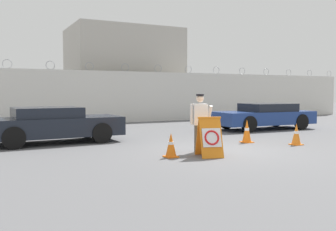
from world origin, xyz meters
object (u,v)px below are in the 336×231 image
at_px(security_guard, 200,120).
at_px(parked_car_far_side, 264,116).
at_px(traffic_cone_mid, 247,131).
at_px(traffic_cone_near, 171,145).
at_px(parked_car_front_coupe, 53,124).
at_px(traffic_cone_far, 296,134).
at_px(barricade_sign, 210,137).

bearing_deg(security_guard, parked_car_far_side, 45.61).
relative_size(traffic_cone_mid, parked_car_far_side, 0.17).
xyz_separation_m(traffic_cone_near, parked_car_front_coupe, (-2.36, 4.29, 0.31)).
xyz_separation_m(security_guard, parked_car_far_side, (6.19, 4.38, -0.30)).
distance_m(traffic_cone_near, parked_car_front_coupe, 4.90).
relative_size(parked_car_front_coupe, parked_car_far_side, 0.95).
distance_m(traffic_cone_mid, parked_car_far_side, 4.94).
relative_size(security_guard, parked_car_front_coupe, 0.37).
relative_size(traffic_cone_far, parked_car_far_side, 0.15).
xyz_separation_m(traffic_cone_near, traffic_cone_far, (4.76, 0.23, 0.03)).
bearing_deg(parked_car_front_coupe, traffic_cone_far, -32.45).
relative_size(security_guard, traffic_cone_near, 2.55).
bearing_deg(traffic_cone_far, traffic_cone_mid, 132.38).
bearing_deg(parked_car_far_side, parked_car_front_coupe, 4.50).
relative_size(security_guard, traffic_cone_far, 2.34).
bearing_deg(parked_car_far_side, security_guard, 37.09).
bearing_deg(parked_car_front_coupe, traffic_cone_near, -63.91).
distance_m(traffic_cone_mid, parked_car_front_coupe, 6.67).
bearing_deg(traffic_cone_near, parked_car_far_side, 32.98).
bearing_deg(traffic_cone_near, security_guard, 17.91).
bearing_deg(traffic_cone_far, parked_car_far_side, 60.49).
height_order(traffic_cone_near, traffic_cone_far, traffic_cone_far).
relative_size(barricade_sign, traffic_cone_mid, 1.36).
relative_size(security_guard, traffic_cone_mid, 2.11).
distance_m(traffic_cone_near, traffic_cone_mid, 3.93).
distance_m(barricade_sign, parked_car_front_coupe, 5.75).
relative_size(barricade_sign, traffic_cone_near, 1.64).
distance_m(barricade_sign, security_guard, 0.87).
bearing_deg(parked_car_front_coupe, traffic_cone_mid, -28.17).
relative_size(barricade_sign, parked_car_far_side, 0.23).
height_order(barricade_sign, traffic_cone_mid, barricade_sign).
distance_m(traffic_cone_near, traffic_cone_far, 4.76).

